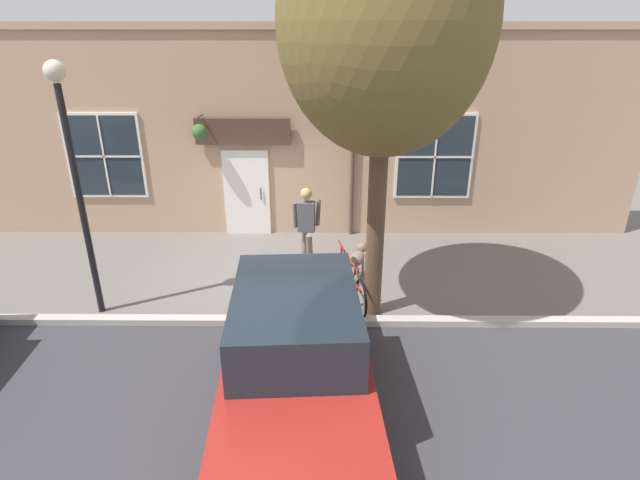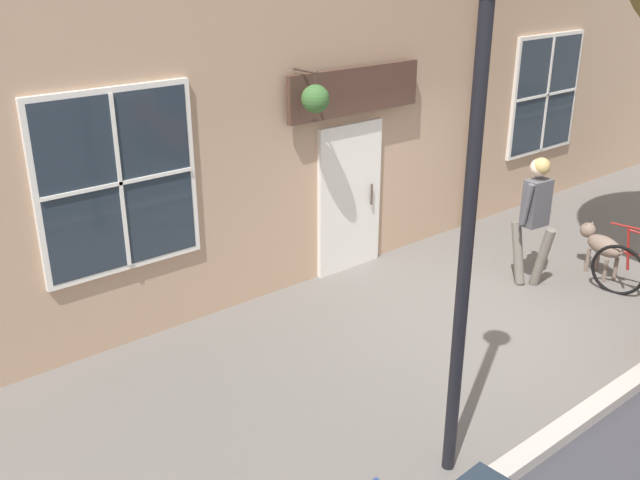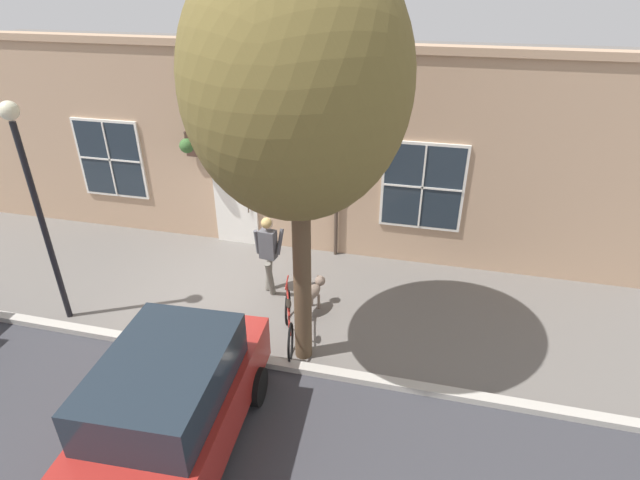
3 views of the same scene
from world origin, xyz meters
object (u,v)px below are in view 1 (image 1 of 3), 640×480
object	(u,v)px
parked_car_mid_block	(296,358)
street_lamp	(71,156)
leaning_bicycle	(350,283)
dog_on_leash	(358,258)
street_tree_by_curb	(389,32)
pedestrian_walking	(307,220)

from	to	relation	value
parked_car_mid_block	street_lamp	world-z (taller)	street_lamp
leaning_bicycle	street_lamp	world-z (taller)	street_lamp
dog_on_leash	parked_car_mid_block	world-z (taller)	parked_car_mid_block
dog_on_leash	street_lamp	xyz separation A→B (m)	(1.36, -4.72, 2.42)
street_tree_by_curb	dog_on_leash	bearing A→B (deg)	-169.00
dog_on_leash	street_tree_by_curb	distance (m)	4.45
pedestrian_walking	leaning_bicycle	xyz separation A→B (m)	(1.40, 0.85, -0.71)
street_tree_by_curb	leaning_bicycle	bearing A→B (deg)	-127.86
dog_on_leash	pedestrian_walking	bearing A→B (deg)	-112.49
street_lamp	leaning_bicycle	bearing A→B (deg)	94.96
pedestrian_walking	dog_on_leash	size ratio (longest dim) A/B	1.84
parked_car_mid_block	leaning_bicycle	bearing A→B (deg)	164.15
parked_car_mid_block	street_lamp	distance (m)	4.91
dog_on_leash	street_lamp	size ratio (longest dim) A/B	0.23
leaning_bicycle	street_lamp	xyz separation A→B (m)	(0.39, -4.53, 2.49)
street_tree_by_curb	leaning_bicycle	world-z (taller)	street_tree_by_curb
pedestrian_walking	parked_car_mid_block	world-z (taller)	pedestrian_walking
leaning_bicycle	parked_car_mid_block	world-z (taller)	parked_car_mid_block
dog_on_leash	street_tree_by_curb	xyz separation A→B (m)	(1.32, 0.26, 4.24)
leaning_bicycle	parked_car_mid_block	bearing A→B (deg)	-15.85
parked_car_mid_block	street_lamp	bearing A→B (deg)	-124.83
pedestrian_walking	street_tree_by_curb	bearing A→B (deg)	36.63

